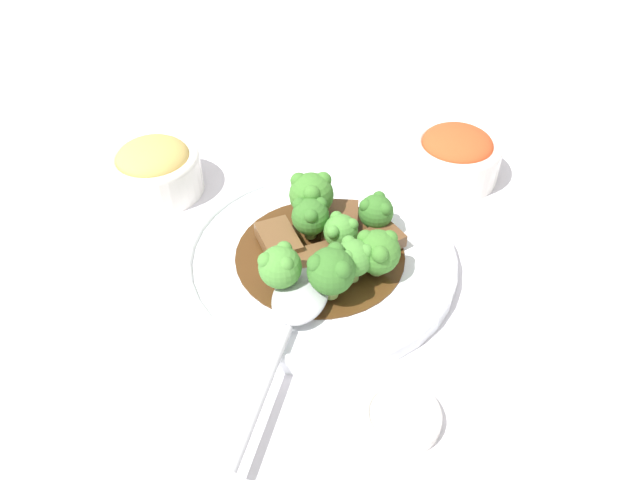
{
  "coord_description": "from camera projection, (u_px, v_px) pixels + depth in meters",
  "views": [
    {
      "loc": [
        -0.2,
        0.39,
        0.44
      ],
      "look_at": [
        0.0,
        0.0,
        0.03
      ],
      "focal_mm": 35.0,
      "sensor_mm": 36.0,
      "label": 1
    }
  ],
  "objects": [
    {
      "name": "ground_plane",
      "position": [
        320.0,
        265.0,
        0.62
      ],
      "size": [
        4.0,
        4.0,
        0.0
      ],
      "primitive_type": "plane",
      "color": "silver"
    },
    {
      "name": "side_bowl_appetizer",
      "position": [
        155.0,
        168.0,
        0.69
      ],
      "size": [
        0.1,
        0.1,
        0.06
      ],
      "color": "white",
      "rests_on": "ground_plane"
    },
    {
      "name": "beef_strip_2",
      "position": [
        343.0,
        222.0,
        0.64
      ],
      "size": [
        0.06,
        0.07,
        0.01
      ],
      "color": "brown",
      "rests_on": "main_plate"
    },
    {
      "name": "main_plate",
      "position": [
        320.0,
        258.0,
        0.62
      ],
      "size": [
        0.27,
        0.27,
        0.02
      ],
      "color": "white",
      "rests_on": "ground_plane"
    },
    {
      "name": "broccoli_floret_7",
      "position": [
        280.0,
        266.0,
        0.55
      ],
      "size": [
        0.04,
        0.04,
        0.05
      ],
      "color": "#7FA84C",
      "rests_on": "main_plate"
    },
    {
      "name": "broccoli_floret_2",
      "position": [
        354.0,
        257.0,
        0.57
      ],
      "size": [
        0.04,
        0.04,
        0.04
      ],
      "color": "#8EB756",
      "rests_on": "main_plate"
    },
    {
      "name": "broccoli_floret_6",
      "position": [
        377.0,
        252.0,
        0.57
      ],
      "size": [
        0.04,
        0.04,
        0.05
      ],
      "color": "#7FA84C",
      "rests_on": "main_plate"
    },
    {
      "name": "broccoli_floret_1",
      "position": [
        331.0,
        270.0,
        0.55
      ],
      "size": [
        0.04,
        0.04,
        0.05
      ],
      "color": "#8EB756",
      "rests_on": "main_plate"
    },
    {
      "name": "broccoli_floret_3",
      "position": [
        310.0,
        216.0,
        0.61
      ],
      "size": [
        0.04,
        0.04,
        0.04
      ],
      "color": "#7FA84C",
      "rests_on": "main_plate"
    },
    {
      "name": "sauce_dish",
      "position": [
        402.0,
        416.0,
        0.49
      ],
      "size": [
        0.06,
        0.06,
        0.01
      ],
      "color": "white",
      "rests_on": "ground_plane"
    },
    {
      "name": "beef_strip_1",
      "position": [
        279.0,
        240.0,
        0.61
      ],
      "size": [
        0.06,
        0.06,
        0.01
      ],
      "color": "brown",
      "rests_on": "main_plate"
    },
    {
      "name": "beef_strip_0",
      "position": [
        307.0,
        262.0,
        0.59
      ],
      "size": [
        0.08,
        0.08,
        0.01
      ],
      "color": "brown",
      "rests_on": "main_plate"
    },
    {
      "name": "broccoli_floret_5",
      "position": [
        341.0,
        231.0,
        0.6
      ],
      "size": [
        0.03,
        0.03,
        0.04
      ],
      "color": "#7FA84C",
      "rests_on": "main_plate"
    },
    {
      "name": "beef_strip_3",
      "position": [
        377.0,
        242.0,
        0.61
      ],
      "size": [
        0.05,
        0.06,
        0.01
      ],
      "color": "brown",
      "rests_on": "main_plate"
    },
    {
      "name": "broccoli_floret_4",
      "position": [
        376.0,
        211.0,
        0.62
      ],
      "size": [
        0.04,
        0.04,
        0.04
      ],
      "color": "#7FA84C",
      "rests_on": "main_plate"
    },
    {
      "name": "broccoli_floret_0",
      "position": [
        311.0,
        194.0,
        0.63
      ],
      "size": [
        0.05,
        0.05,
        0.05
      ],
      "color": "#8EB756",
      "rests_on": "main_plate"
    },
    {
      "name": "serving_spoon",
      "position": [
        296.0,
        306.0,
        0.55
      ],
      "size": [
        0.07,
        0.21,
        0.01
      ],
      "color": "#B7B7BC",
      "rests_on": "main_plate"
    },
    {
      "name": "side_bowl_kimchi",
      "position": [
        455.0,
        155.0,
        0.72
      ],
      "size": [
        0.1,
        0.1,
        0.06
      ],
      "color": "white",
      "rests_on": "ground_plane"
    }
  ]
}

